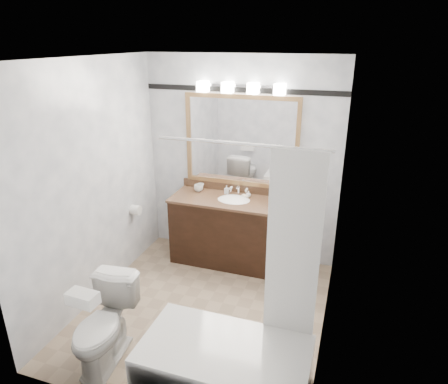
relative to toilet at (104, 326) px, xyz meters
The scene contains 15 objects.
room 1.39m from the toilet, 58.87° to the left, with size 2.42×2.62×2.52m.
vanity 2.02m from the toilet, 74.00° to the left, with size 1.53×0.58×0.97m.
mirror 2.54m from the toilet, 75.84° to the left, with size 1.40×0.04×1.10m.
vanity_light_bar 2.84m from the toilet, 75.50° to the left, with size 1.02×0.14×0.12m.
accent_stripe 2.87m from the toilet, 75.91° to the left, with size 2.40×0.01×0.06m, color black.
bathtub 1.11m from the toilet, ahead, with size 1.30×0.75×1.96m.
tp_roll 1.72m from the toilet, 110.24° to the left, with size 0.12×0.12×0.11m, color white.
toilet is the anchor object (origin of this frame).
tissue_box 0.46m from the toilet, 90.00° to the right, with size 0.24×0.13×0.10m, color white.
coffee_maker 2.35m from the toilet, 60.81° to the left, with size 0.19×0.23×0.36m.
cup_left 2.13m from the toilet, 88.62° to the left, with size 0.11×0.11×0.09m, color white.
cup_right 2.19m from the toilet, 88.56° to the left, with size 0.08×0.08×0.08m, color white.
soap_bottle_a 2.20m from the toilet, 78.89° to the left, with size 0.05×0.05×0.11m, color white.
soap_bottle_b 2.25m from the toilet, 71.36° to the left, with size 0.06×0.06×0.08m, color white.
soap_bar 2.22m from the toilet, 72.12° to the left, with size 0.08×0.05×0.03m, color beige.
Camera 1 is at (1.30, -3.21, 2.65)m, focal length 32.00 mm.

